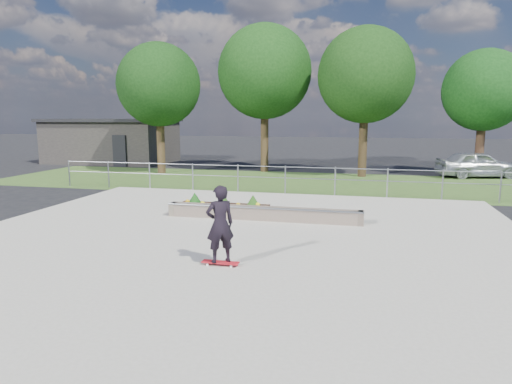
% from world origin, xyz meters
% --- Properties ---
extents(ground, '(120.00, 120.00, 0.00)m').
position_xyz_m(ground, '(0.00, 0.00, 0.00)').
color(ground, black).
rests_on(ground, ground).
extents(grass_verge, '(30.00, 8.00, 0.02)m').
position_xyz_m(grass_verge, '(0.00, 11.00, 0.01)').
color(grass_verge, '#365421').
rests_on(grass_verge, ground).
extents(concrete_slab, '(15.00, 15.00, 0.06)m').
position_xyz_m(concrete_slab, '(0.00, 0.00, 0.03)').
color(concrete_slab, '#ABA698').
rests_on(concrete_slab, ground).
extents(fence, '(20.06, 0.06, 1.20)m').
position_xyz_m(fence, '(0.00, 7.50, 0.77)').
color(fence, gray).
rests_on(fence, ground).
extents(building, '(8.40, 5.40, 3.00)m').
position_xyz_m(building, '(-14.00, 18.00, 1.51)').
color(building, '#2B2826').
rests_on(building, ground).
extents(tree_far_left, '(4.55, 4.55, 7.15)m').
position_xyz_m(tree_far_left, '(-8.00, 13.00, 4.85)').
color(tree_far_left, '#382616').
rests_on(tree_far_left, ground).
extents(tree_mid_left, '(5.25, 5.25, 8.25)m').
position_xyz_m(tree_mid_left, '(-2.50, 15.00, 5.61)').
color(tree_mid_left, '#342314').
rests_on(tree_mid_left, ground).
extents(tree_mid_right, '(4.90, 4.90, 7.70)m').
position_xyz_m(tree_mid_right, '(3.00, 14.00, 5.23)').
color(tree_mid_right, black).
rests_on(tree_mid_right, ground).
extents(tree_far_right, '(4.20, 4.20, 6.60)m').
position_xyz_m(tree_far_right, '(9.00, 15.50, 4.48)').
color(tree_far_right, black).
rests_on(tree_far_right, ground).
extents(grind_ledge, '(6.00, 0.44, 0.43)m').
position_xyz_m(grind_ledge, '(0.15, 2.61, 0.26)').
color(grind_ledge, '#67574C').
rests_on(grind_ledge, concrete_slab).
extents(planter_bed, '(3.00, 1.20, 0.61)m').
position_xyz_m(planter_bed, '(-1.36, 3.25, 0.24)').
color(planter_bed, black).
rests_on(planter_bed, concrete_slab).
extents(skateboarder, '(0.80, 0.66, 1.72)m').
position_xyz_m(skateboarder, '(0.21, -1.81, 0.95)').
color(skateboarder, white).
rests_on(skateboarder, concrete_slab).
extents(parked_car, '(4.38, 2.59, 1.40)m').
position_xyz_m(parked_car, '(8.87, 15.05, 0.70)').
color(parked_car, '#A4A9AE').
rests_on(parked_car, ground).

